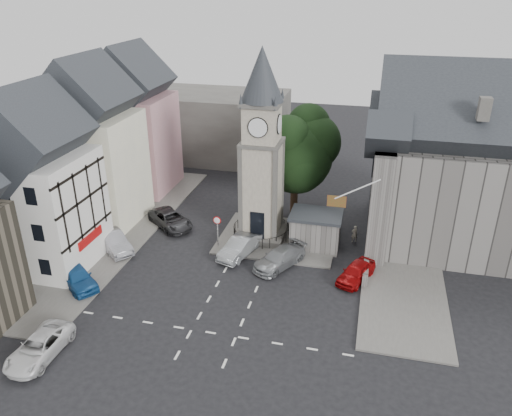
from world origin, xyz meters
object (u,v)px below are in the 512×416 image
(car_west_blue, at_px, (77,277))
(clock_tower, at_px, (262,149))
(car_east_red, at_px, (356,272))
(pedestrian, at_px, (355,234))
(stone_shelter, at_px, (316,230))

(car_west_blue, bearing_deg, clock_tower, -10.31)
(clock_tower, bearing_deg, car_east_red, -30.42)
(clock_tower, bearing_deg, pedestrian, 7.75)
(stone_shelter, distance_m, pedestrian, 3.65)
(clock_tower, height_order, car_east_red, clock_tower)
(clock_tower, distance_m, car_east_red, 12.34)
(pedestrian, bearing_deg, car_east_red, 71.39)
(pedestrian, bearing_deg, car_west_blue, 7.79)
(car_west_blue, relative_size, pedestrian, 3.00)
(clock_tower, relative_size, stone_shelter, 3.78)
(stone_shelter, bearing_deg, clock_tower, 174.16)
(car_east_red, bearing_deg, stone_shelter, 152.98)
(car_east_red, height_order, pedestrian, pedestrian)
(clock_tower, xyz_separation_m, pedestrian, (8.00, 1.09, -7.35))
(clock_tower, height_order, pedestrian, clock_tower)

